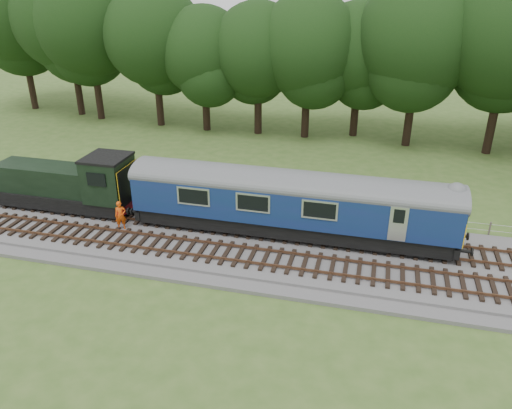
# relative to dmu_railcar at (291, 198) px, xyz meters

# --- Properties ---
(ground) EXTENTS (120.00, 120.00, 0.00)m
(ground) POSITION_rel_dmu_railcar_xyz_m (-2.85, -1.40, -2.61)
(ground) COLOR #3B5A21
(ground) RESTS_ON ground
(ballast) EXTENTS (70.00, 7.00, 0.35)m
(ballast) POSITION_rel_dmu_railcar_xyz_m (-2.85, -1.40, -2.43)
(ballast) COLOR #4C4C4F
(ballast) RESTS_ON ground
(track_north) EXTENTS (67.20, 2.40, 0.21)m
(track_north) POSITION_rel_dmu_railcar_xyz_m (-2.85, -0.00, -2.19)
(track_north) COLOR black
(track_north) RESTS_ON ballast
(track_south) EXTENTS (67.20, 2.40, 0.21)m
(track_south) POSITION_rel_dmu_railcar_xyz_m (-2.85, -3.00, -2.19)
(track_south) COLOR black
(track_south) RESTS_ON ballast
(fence) EXTENTS (64.00, 0.12, 1.00)m
(fence) POSITION_rel_dmu_railcar_xyz_m (-2.85, 3.10, -2.61)
(fence) COLOR #6B6054
(fence) RESTS_ON ground
(tree_line) EXTENTS (70.00, 8.00, 18.00)m
(tree_line) POSITION_rel_dmu_railcar_xyz_m (-2.85, 20.60, -2.61)
(tree_line) COLOR black
(tree_line) RESTS_ON ground
(dmu_railcar) EXTENTS (18.05, 2.86, 3.88)m
(dmu_railcar) POSITION_rel_dmu_railcar_xyz_m (0.00, 0.00, 0.00)
(dmu_railcar) COLOR black
(dmu_railcar) RESTS_ON ground
(shunter_loco) EXTENTS (8.91, 2.60, 3.38)m
(shunter_loco) POSITION_rel_dmu_railcar_xyz_m (-13.93, 0.00, -0.63)
(shunter_loco) COLOR black
(shunter_loco) RESTS_ON ground
(worker) EXTENTS (0.76, 0.70, 1.74)m
(worker) POSITION_rel_dmu_railcar_xyz_m (-9.64, -1.79, -1.38)
(worker) COLOR #E34B0B
(worker) RESTS_ON ballast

